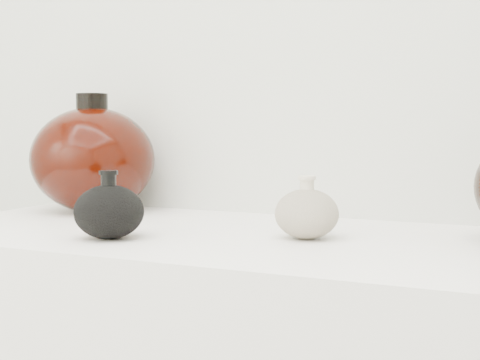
% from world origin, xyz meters
% --- Properties ---
extents(black_gourd_vase, '(0.11, 0.11, 0.11)m').
position_xyz_m(black_gourd_vase, '(-0.20, 0.83, 0.94)').
color(black_gourd_vase, black).
rests_on(black_gourd_vase, display_counter).
extents(cream_gourd_vase, '(0.12, 0.12, 0.10)m').
position_xyz_m(cream_gourd_vase, '(0.08, 0.95, 0.94)').
color(cream_gourd_vase, '#BDAF92').
rests_on(cream_gourd_vase, display_counter).
extents(left_round_pot, '(0.32, 0.32, 0.24)m').
position_xyz_m(left_round_pot, '(-0.43, 1.08, 1.01)').
color(left_round_pot, black).
rests_on(left_round_pot, display_counter).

